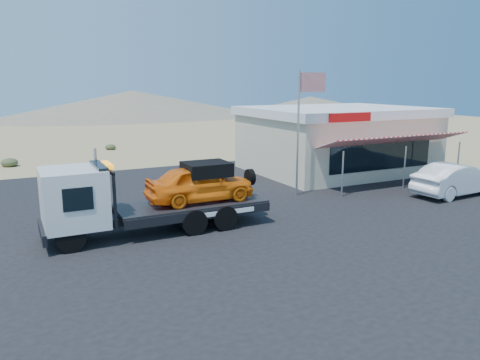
% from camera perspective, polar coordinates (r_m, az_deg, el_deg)
% --- Properties ---
extents(ground, '(120.00, 120.00, 0.00)m').
position_cam_1_polar(ground, '(16.96, 1.89, -6.81)').
color(ground, tan).
rests_on(ground, ground).
extents(asphalt_lot, '(32.00, 24.00, 0.02)m').
position_cam_1_polar(asphalt_lot, '(20.39, 2.84, -3.56)').
color(asphalt_lot, black).
rests_on(asphalt_lot, ground).
extents(tow_truck, '(8.03, 2.38, 2.68)m').
position_cam_1_polar(tow_truck, '(17.30, -10.64, -1.65)').
color(tow_truck, black).
rests_on(tow_truck, asphalt_lot).
extents(white_sedan, '(4.82, 1.93, 1.56)m').
position_cam_1_polar(white_sedan, '(24.98, 24.82, 0.07)').
color(white_sedan, silver).
rests_on(white_sedan, asphalt_lot).
extents(jerky_store, '(10.40, 9.97, 3.90)m').
position_cam_1_polar(jerky_store, '(29.58, 11.65, 4.94)').
color(jerky_store, beige).
rests_on(jerky_store, asphalt_lot).
extents(flagpole, '(1.55, 0.10, 6.00)m').
position_cam_1_polar(flagpole, '(22.54, 7.62, 7.52)').
color(flagpole, '#99999E').
rests_on(flagpole, asphalt_lot).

